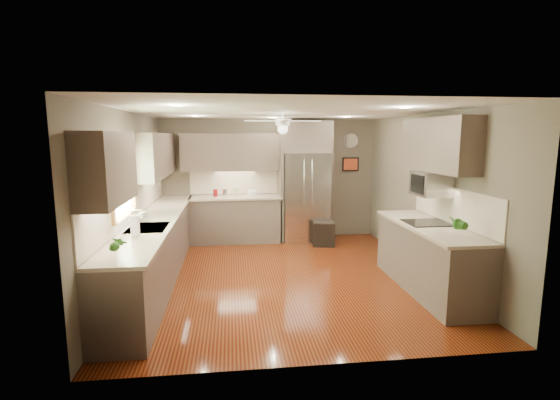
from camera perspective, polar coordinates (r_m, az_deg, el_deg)
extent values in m
plane|color=#471209|center=(6.41, 0.70, -10.62)|extent=(5.00, 5.00, 0.00)
plane|color=white|center=(6.05, 0.75, 12.29)|extent=(5.00, 5.00, 0.00)
plane|color=#655C4D|center=(8.57, -1.50, 2.96)|extent=(4.50, 0.00, 4.50)
plane|color=#655C4D|center=(3.69, 5.92, -5.22)|extent=(4.50, 0.00, 4.50)
plane|color=#655C4D|center=(6.22, -20.27, 0.10)|extent=(0.00, 5.00, 5.00)
plane|color=#655C4D|center=(6.78, 19.93, 0.81)|extent=(0.00, 5.00, 5.00)
cylinder|color=maroon|center=(8.26, -9.07, 1.01)|extent=(0.10, 0.10, 0.14)
cylinder|color=silver|center=(8.32, -7.78, 1.03)|extent=(0.10, 0.10, 0.15)
cylinder|color=beige|center=(8.25, -6.21, 1.13)|extent=(0.15, 0.15, 0.19)
imported|color=white|center=(6.17, -18.80, -1.95)|extent=(0.10, 0.10, 0.18)
imported|color=#2A621C|center=(4.36, -21.95, -5.82)|extent=(0.16, 0.11, 0.30)
imported|color=#2A621C|center=(5.39, 23.56, -3.03)|extent=(0.20, 0.17, 0.32)
imported|color=beige|center=(8.24, -3.82, 0.72)|extent=(0.23, 0.23, 0.05)
cube|color=#4F4439|center=(6.47, -16.98, -6.66)|extent=(0.60, 4.70, 0.90)
cube|color=beige|center=(6.36, -17.04, -2.58)|extent=(0.65, 4.70, 0.04)
cube|color=beige|center=(6.37, -19.85, -0.14)|extent=(0.02, 4.70, 0.50)
cube|color=#4F4439|center=(8.36, -6.24, -2.80)|extent=(1.85, 0.60, 0.90)
cube|color=beige|center=(8.26, -6.29, 0.37)|extent=(1.85, 0.65, 0.04)
cube|color=beige|center=(8.53, -6.35, 2.54)|extent=(1.85, 0.02, 0.50)
cube|color=#4F4439|center=(4.58, -23.20, 4.17)|extent=(0.33, 1.20, 0.75)
cube|color=#4F4439|center=(7.40, -16.97, 6.08)|extent=(0.33, 2.40, 0.75)
cube|color=#4F4439|center=(8.33, -6.41, 6.69)|extent=(2.15, 0.33, 0.75)
cube|color=#4F4439|center=(6.16, 21.25, 7.25)|extent=(0.33, 1.70, 0.75)
cube|color=#BFF2B2|center=(5.70, -21.43, 2.31)|extent=(0.01, 1.00, 0.80)
cube|color=olive|center=(5.67, -21.43, 6.64)|extent=(0.05, 1.12, 0.06)
cube|color=olive|center=(5.76, -20.94, -1.94)|extent=(0.05, 1.12, 0.06)
cube|color=olive|center=(5.19, -22.60, 1.63)|extent=(0.05, 0.06, 0.80)
cube|color=olive|center=(6.21, -20.00, 2.89)|extent=(0.05, 0.06, 0.80)
cube|color=silver|center=(5.73, -18.11, -3.82)|extent=(0.50, 0.70, 0.03)
cube|color=#262626|center=(5.74, -18.10, -4.16)|extent=(0.44, 0.62, 0.05)
cylinder|color=silver|center=(5.75, -20.13, -2.61)|extent=(0.02, 0.02, 0.24)
cylinder|color=silver|center=(5.71, -19.61, -1.43)|extent=(0.16, 0.02, 0.02)
cube|color=silver|center=(8.36, 3.53, 0.43)|extent=(0.92, 0.72, 1.82)
cube|color=black|center=(8.07, 3.95, -1.71)|extent=(0.88, 0.02, 0.02)
cube|color=black|center=(7.98, 4.00, 2.48)|extent=(0.01, 0.02, 1.00)
cylinder|color=silver|center=(7.93, 3.48, 2.45)|extent=(0.02, 0.02, 0.90)
cylinder|color=silver|center=(7.96, 4.62, 2.46)|extent=(0.02, 0.02, 0.90)
cube|color=#4F4439|center=(8.32, 3.54, 8.87)|extent=(1.04, 0.60, 0.63)
cube|color=#4F4439|center=(8.34, 0.07, 0.44)|extent=(0.06, 0.60, 1.82)
cube|color=#4F4439|center=(8.52, 6.77, 0.55)|extent=(0.06, 0.60, 1.82)
cube|color=#4F4439|center=(6.10, 20.17, -7.77)|extent=(0.65, 2.20, 0.90)
cube|color=beige|center=(5.98, 20.28, -3.46)|extent=(0.70, 2.20, 0.04)
cube|color=beige|center=(6.09, 23.19, -0.74)|extent=(0.02, 2.20, 0.50)
cube|color=black|center=(6.06, 19.87, -3.03)|extent=(0.56, 0.52, 0.01)
cube|color=silver|center=(6.17, 20.51, 2.17)|extent=(0.42, 0.55, 0.34)
cube|color=black|center=(6.07, 18.75, 2.16)|extent=(0.02, 0.40, 0.26)
cylinder|color=white|center=(6.34, 0.38, 11.78)|extent=(0.03, 0.03, 0.08)
cylinder|color=white|center=(6.34, 0.38, 10.88)|extent=(0.22, 0.22, 0.10)
sphere|color=white|center=(6.34, 0.38, 9.97)|extent=(0.16, 0.16, 0.16)
cube|color=white|center=(6.39, 3.55, 11.02)|extent=(0.48, 0.11, 0.01)
cube|color=white|center=(6.69, -0.01, 10.95)|extent=(0.11, 0.48, 0.01)
cube|color=white|center=(6.31, -2.84, 11.06)|extent=(0.48, 0.11, 0.01)
cube|color=white|center=(5.99, 0.81, 11.17)|extent=(0.11, 0.48, 0.01)
cylinder|color=white|center=(7.32, -11.82, 11.49)|extent=(0.14, 0.14, 0.01)
cylinder|color=white|center=(7.59, 9.37, 11.46)|extent=(0.14, 0.14, 0.01)
cylinder|color=white|center=(4.83, -14.34, 12.77)|extent=(0.14, 0.14, 0.01)
cylinder|color=white|center=(5.24, 17.19, 12.34)|extent=(0.14, 0.14, 0.01)
cylinder|color=white|center=(7.83, -1.04, 11.50)|extent=(0.14, 0.14, 0.01)
cylinder|color=white|center=(8.85, 9.96, 8.21)|extent=(0.30, 0.03, 0.30)
cylinder|color=silver|center=(8.83, 9.99, 8.20)|extent=(0.29, 0.00, 0.29)
cube|color=black|center=(8.86, 9.89, 4.97)|extent=(0.36, 0.03, 0.30)
cube|color=#C84A28|center=(8.85, 9.91, 4.97)|extent=(0.30, 0.01, 0.24)
cube|color=black|center=(8.14, 6.17, -4.74)|extent=(0.50, 0.50, 0.48)
cube|color=black|center=(8.09, 6.20, -3.13)|extent=(0.47, 0.47, 0.03)
cylinder|color=white|center=(5.21, -19.72, -3.42)|extent=(0.11, 0.11, 0.25)
cylinder|color=silver|center=(5.21, -19.72, -3.32)|extent=(0.02, 0.02, 0.27)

